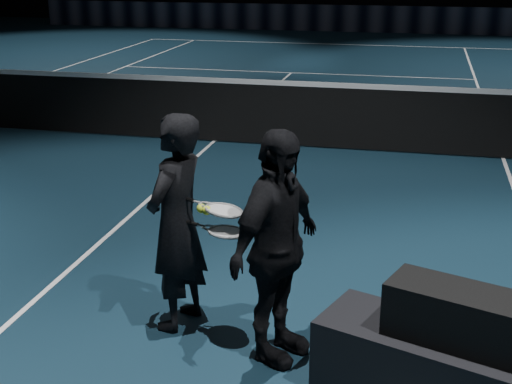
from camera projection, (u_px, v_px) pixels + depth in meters
floor at (214, 141)px, 10.60m from camera, size 36.00×36.00×0.00m
court_lines at (214, 141)px, 10.60m from camera, size 10.98×23.78×0.01m
net_mesh at (214, 112)px, 10.45m from camera, size 12.80×0.02×0.86m
net_tape at (213, 80)px, 10.31m from camera, size 12.80×0.03×0.07m
sponsor_backdrop at (338, 18)px, 24.75m from camera, size 22.00×0.15×0.90m
player_bench at (452, 377)px, 4.32m from camera, size 1.76×1.09×0.50m
racket_bag at (459, 316)px, 4.18m from camera, size 0.91×0.62×0.33m
bag_signature at (460, 331)px, 4.01m from camera, size 0.37×0.14×0.11m
player_a at (177, 223)px, 5.19m from camera, size 0.52×0.67×1.63m
player_b at (276, 248)px, 4.75m from camera, size 0.72×1.04×1.63m
racket_lower at (227, 232)px, 4.95m from camera, size 0.71×0.44×0.03m
racket_upper at (224, 210)px, 4.96m from camera, size 0.71×0.40×0.10m
tennis_balls at (204, 207)px, 5.00m from camera, size 0.12×0.10×0.12m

